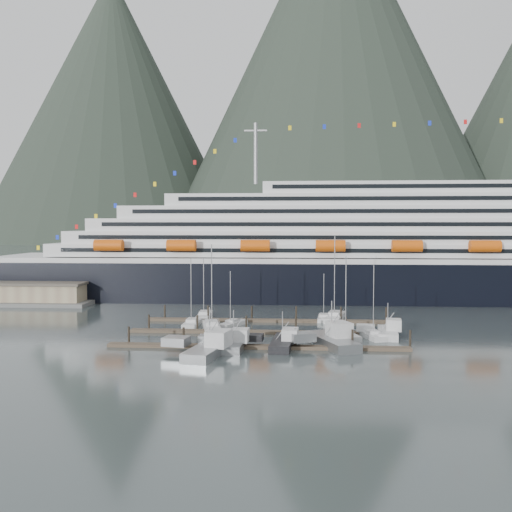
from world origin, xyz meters
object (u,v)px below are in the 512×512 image
object	(u,v)px
warehouse	(7,293)
sailboat_d	(343,335)
sailboat_c	(233,324)
cruise_ship	(408,253)
trawler_b	(233,343)
trawler_c	(282,342)
sailboat_a	(192,324)
sailboat_f	(324,318)
trawler_d	(331,340)
sailboat_b	(211,327)
sailboat_e	(204,316)
trawler_a	(209,348)
trawler_e	(387,332)
sailboat_g	(335,318)
sailboat_h	(371,336)

from	to	relation	value
warehouse	sailboat_d	bearing A→B (deg)	-27.00
sailboat_c	cruise_ship	bearing A→B (deg)	-18.49
trawler_b	trawler_c	distance (m)	7.89
sailboat_a	trawler_c	bearing A→B (deg)	-135.37
sailboat_d	sailboat_f	xyz separation A→B (m)	(-2.64, 18.08, -0.04)
sailboat_a	trawler_d	size ratio (longest dim) A/B	0.96
trawler_d	warehouse	bearing A→B (deg)	35.91
sailboat_c	trawler_b	distance (m)	20.91
sailboat_b	trawler_b	size ratio (longest dim) A/B	1.58
warehouse	sailboat_e	world-z (taller)	sailboat_e
warehouse	trawler_d	bearing A→B (deg)	-32.18
trawler_a	trawler_e	distance (m)	33.27
sailboat_e	trawler_e	world-z (taller)	sailboat_e
sailboat_e	trawler_a	xyz separation A→B (m)	(6.24, -34.96, 0.56)
sailboat_a	sailboat_e	distance (m)	10.30
sailboat_d	sailboat_c	bearing A→B (deg)	48.33
sailboat_g	sailboat_e	bearing A→B (deg)	99.89
trawler_b	warehouse	bearing A→B (deg)	52.67
cruise_ship	sailboat_f	world-z (taller)	cruise_ship
cruise_ship	sailboat_h	size ratio (longest dim) A/B	16.03
cruise_ship	sailboat_h	bearing A→B (deg)	-106.23
sailboat_d	trawler_a	distance (m)	26.36
warehouse	sailboat_f	xyz separation A→B (m)	(78.63, -23.33, -1.86)
sailboat_b	sailboat_d	world-z (taller)	sailboat_b
sailboat_h	sailboat_f	bearing A→B (deg)	4.85
cruise_ship	trawler_e	xyz separation A→B (m)	(-13.12, -53.43, -11.19)
trawler_a	trawler_d	xyz separation A→B (m)	(18.65, 7.47, 0.02)
sailboat_h	sailboat_c	bearing A→B (deg)	51.31
cruise_ship	warehouse	xyz separation A→B (m)	(-102.03, -12.94, -9.79)
warehouse	sailboat_f	size ratio (longest dim) A/B	4.60
sailboat_a	sailboat_c	bearing A→B (deg)	-86.46
warehouse	sailboat_g	world-z (taller)	sailboat_g
cruise_ship	trawler_e	distance (m)	56.15
sailboat_a	sailboat_e	xyz separation A→B (m)	(0.75, 10.27, -0.01)
sailboat_g	sailboat_c	bearing A→B (deg)	125.82
sailboat_g	trawler_d	bearing A→B (deg)	-173.88
sailboat_a	trawler_e	size ratio (longest dim) A/B	1.31
trawler_d	trawler_e	size ratio (longest dim) A/B	1.36
sailboat_a	trawler_a	xyz separation A→B (m)	(6.99, -24.69, 0.55)
sailboat_h	sailboat_d	bearing A→B (deg)	65.82
sailboat_b	sailboat_f	size ratio (longest dim) A/B	1.65
sailboat_b	trawler_a	distance (m)	21.06
sailboat_d	trawler_d	world-z (taller)	sailboat_d
trawler_b	sailboat_f	bearing A→B (deg)	-25.35
sailboat_d	trawler_a	size ratio (longest dim) A/B	0.99
sailboat_a	sailboat_f	world-z (taller)	sailboat_a
sailboat_d	sailboat_e	xyz separation A→B (m)	(-27.50, 19.40, -0.01)
warehouse	sailboat_e	size ratio (longest dim) A/B	3.50
trawler_d	sailboat_f	bearing A→B (deg)	-21.86
sailboat_a	cruise_ship	bearing A→B (deg)	-46.89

